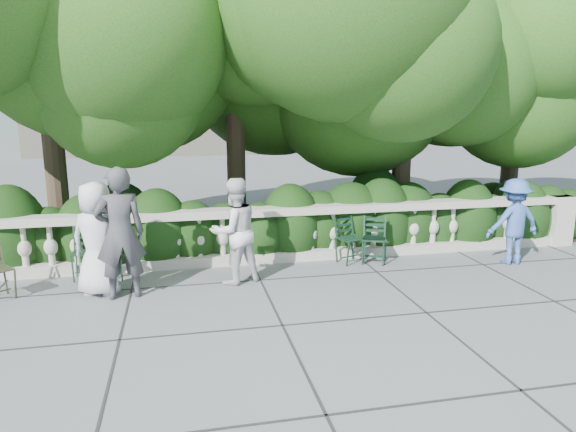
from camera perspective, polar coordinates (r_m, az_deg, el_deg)
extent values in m
plane|color=#55575D|center=(7.71, 1.57, -8.81)|extent=(90.00, 90.00, 0.00)
cube|color=#9E998E|center=(9.35, -1.03, -4.46)|extent=(12.00, 0.32, 0.18)
cube|color=#9E998E|center=(9.15, -1.05, 0.59)|extent=(12.00, 0.36, 0.14)
cube|color=#9E998E|center=(11.77, 27.77, -0.37)|extent=(0.44, 0.44, 1.00)
cylinder|color=#3F3023|center=(10.74, -24.32, 3.77)|extent=(0.40, 0.40, 2.80)
ellipsoid|color=#19390F|center=(10.27, -25.97, 16.09)|extent=(5.28, 5.28, 3.96)
cylinder|color=#3F3023|center=(11.12, -5.79, 6.57)|extent=(0.40, 0.40, 3.40)
ellipsoid|color=#19390F|center=(10.69, -5.79, 21.09)|extent=(6.24, 6.24, 4.68)
cylinder|color=#3F3023|center=(11.40, 12.49, 5.47)|extent=(0.40, 0.40, 3.00)
ellipsoid|color=#19390F|center=(10.98, 14.12, 17.82)|extent=(5.52, 5.52, 4.14)
cylinder|color=#3F3023|center=(13.35, 23.40, 4.82)|extent=(0.40, 0.40, 2.60)
ellipsoid|color=#19390F|center=(12.97, 25.23, 13.81)|extent=(4.80, 4.80, 3.60)
imported|color=silver|center=(8.01, -20.41, -2.42)|extent=(0.97, 0.81, 1.70)
imported|color=#3A3A3E|center=(7.74, -18.16, -1.85)|extent=(0.78, 0.58, 1.93)
imported|color=silver|center=(8.08, -5.97, -1.68)|extent=(0.99, 0.90, 1.68)
imported|color=#3555A0|center=(9.88, 23.78, -0.58)|extent=(0.99, 0.58, 1.53)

